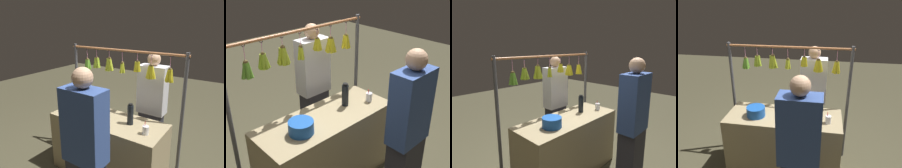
% 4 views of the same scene
% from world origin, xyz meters
% --- Properties ---
extents(market_counter, '(1.56, 0.62, 0.86)m').
position_xyz_m(market_counter, '(0.00, 0.00, 0.43)').
color(market_counter, tan).
rests_on(market_counter, ground).
extents(display_rack, '(1.80, 0.14, 1.76)m').
position_xyz_m(display_rack, '(-0.00, -0.38, 1.29)').
color(display_rack, '#4C4C51').
rests_on(display_rack, ground).
extents(water_bottle, '(0.08, 0.08, 0.27)m').
position_xyz_m(water_bottle, '(-0.33, -0.03, 0.99)').
color(water_bottle, black).
rests_on(water_bottle, market_counter).
extents(blue_bucket, '(0.25, 0.25, 0.13)m').
position_xyz_m(blue_bucket, '(0.37, 0.06, 0.92)').
color(blue_bucket, '#1A52AE').
rests_on(blue_bucket, market_counter).
extents(drink_cup, '(0.08, 0.08, 0.15)m').
position_xyz_m(drink_cup, '(-0.60, 0.09, 0.91)').
color(drink_cup, silver).
rests_on(drink_cup, market_counter).
extents(vendor_person, '(0.40, 0.22, 1.69)m').
position_xyz_m(vendor_person, '(-0.35, -0.63, 0.84)').
color(vendor_person, '#2D2D38').
rests_on(vendor_person, ground).
extents(customer_person, '(0.41, 0.22, 1.74)m').
position_xyz_m(customer_person, '(-0.31, 0.81, 0.86)').
color(customer_person, '#2D2D38').
rests_on(customer_person, ground).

